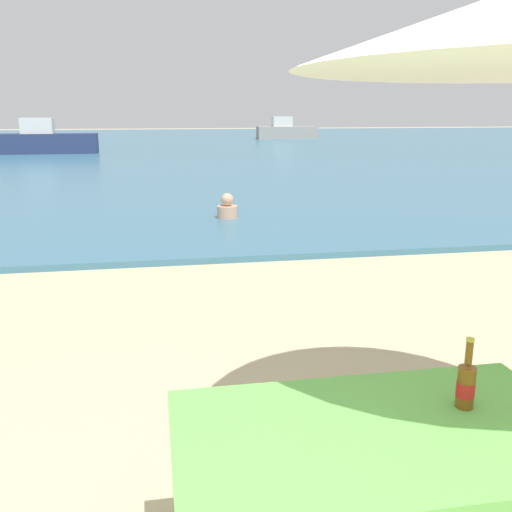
{
  "coord_description": "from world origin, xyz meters",
  "views": [
    {
      "loc": [
        -0.93,
        -1.58,
        1.8
      ],
      "look_at": [
        -0.11,
        3.0,
        0.6
      ],
      "focal_mm": 39.74,
      "sensor_mm": 36.0,
      "label": 1
    }
  ],
  "objects_px": {
    "picnic_table_green": "(380,458)",
    "swimmer_person": "(227,208)",
    "boat_cargo_ship": "(47,141)",
    "beer_bottle_amber": "(466,383)",
    "boat_tanker": "(286,131)"
  },
  "relations": [
    {
      "from": "picnic_table_green",
      "to": "swimmer_person",
      "type": "height_order",
      "value": "picnic_table_green"
    },
    {
      "from": "boat_cargo_ship",
      "to": "swimmer_person",
      "type": "bearing_deg",
      "value": -70.93
    },
    {
      "from": "beer_bottle_amber",
      "to": "swimmer_person",
      "type": "distance_m",
      "value": 7.5
    },
    {
      "from": "beer_bottle_amber",
      "to": "boat_cargo_ship",
      "type": "height_order",
      "value": "boat_cargo_ship"
    },
    {
      "from": "picnic_table_green",
      "to": "boat_cargo_ship",
      "type": "xyz_separation_m",
      "value": [
        -5.02,
        23.4,
        -0.05
      ]
    },
    {
      "from": "picnic_table_green",
      "to": "boat_tanker",
      "type": "distance_m",
      "value": 34.54
    },
    {
      "from": "boat_cargo_ship",
      "to": "boat_tanker",
      "type": "bearing_deg",
      "value": 39.3
    },
    {
      "from": "picnic_table_green",
      "to": "boat_tanker",
      "type": "height_order",
      "value": "boat_tanker"
    },
    {
      "from": "picnic_table_green",
      "to": "beer_bottle_amber",
      "type": "xyz_separation_m",
      "value": [
        0.35,
        0.09,
        0.2
      ]
    },
    {
      "from": "picnic_table_green",
      "to": "beer_bottle_amber",
      "type": "distance_m",
      "value": 0.41
    },
    {
      "from": "beer_bottle_amber",
      "to": "swimmer_person",
      "type": "height_order",
      "value": "beer_bottle_amber"
    },
    {
      "from": "swimmer_person",
      "to": "beer_bottle_amber",
      "type": "bearing_deg",
      "value": -90.78
    },
    {
      "from": "swimmer_person",
      "to": "boat_tanker",
      "type": "relative_size",
      "value": 0.11
    },
    {
      "from": "swimmer_person",
      "to": "picnic_table_green",
      "type": "bearing_deg",
      "value": -93.42
    },
    {
      "from": "picnic_table_green",
      "to": "swimmer_person",
      "type": "relative_size",
      "value": 3.41
    }
  ]
}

